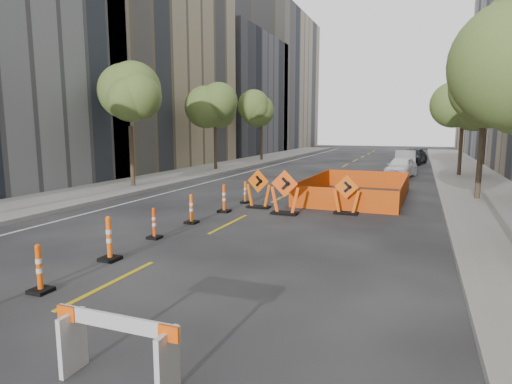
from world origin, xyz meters
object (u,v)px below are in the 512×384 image
at_px(channelizer_4, 191,209).
at_px(barricade_board, 118,349).
at_px(channelizer_5, 224,198).
at_px(channelizer_1, 39,268).
at_px(parked_car_mid, 405,160).
at_px(parked_car_far, 413,156).
at_px(channelizer_3, 154,223).
at_px(parked_car_near, 401,167).
at_px(chevron_sign_center, 285,192).
at_px(chevron_sign_right, 346,195).
at_px(chevron_sign_left, 259,189).
at_px(channelizer_6, 245,192).
at_px(channelizer_2, 109,238).

xyz_separation_m(channelizer_4, barricade_board, (3.71, -8.45, -0.04)).
bearing_deg(channelizer_5, barricade_board, -71.74).
height_order(channelizer_1, channelizer_4, channelizer_4).
relative_size(channelizer_1, channelizer_4, 0.98).
height_order(barricade_board, parked_car_mid, parked_car_mid).
xyz_separation_m(channelizer_1, parked_car_far, (6.36, 34.69, 0.17)).
relative_size(channelizer_3, parked_car_near, 0.24).
bearing_deg(chevron_sign_center, channelizer_4, -138.32).
bearing_deg(parked_car_mid, chevron_sign_right, -96.21).
height_order(channelizer_5, parked_car_near, parked_car_near).
bearing_deg(parked_car_mid, parked_car_near, -92.43).
bearing_deg(channelizer_1, chevron_sign_left, 85.05).
bearing_deg(parked_car_near, channelizer_6, -105.19).
xyz_separation_m(channelizer_5, chevron_sign_right, (4.46, 1.33, 0.20)).
distance_m(channelizer_6, chevron_sign_left, 1.31).
distance_m(channelizer_1, channelizer_4, 6.52).
distance_m(channelizer_4, parked_car_mid, 23.88).
height_order(channelizer_5, parked_car_far, parked_car_far).
relative_size(channelizer_3, barricade_board, 0.51).
distance_m(chevron_sign_left, parked_car_mid, 20.22).
relative_size(channelizer_3, channelizer_4, 0.91).
distance_m(channelizer_5, parked_car_near, 15.97).
distance_m(channelizer_2, parked_car_near, 22.17).
relative_size(channelizer_1, chevron_sign_right, 0.67).
distance_m(channelizer_3, chevron_sign_center, 5.44).
xyz_separation_m(channelizer_2, chevron_sign_right, (4.50, 7.84, 0.19)).
height_order(channelizer_1, parked_car_far, parked_car_far).
height_order(channelizer_1, chevron_sign_center, chevron_sign_center).
relative_size(channelizer_4, barricade_board, 0.55).
height_order(channelizer_6, chevron_sign_right, chevron_sign_right).
relative_size(channelizer_4, channelizer_5, 0.93).
xyz_separation_m(channelizer_4, chevron_sign_center, (2.51, 2.64, 0.33)).
distance_m(channelizer_4, parked_car_near, 18.08).
bearing_deg(channelizer_6, chevron_sign_center, -36.36).
relative_size(chevron_sign_left, parked_car_near, 0.40).
height_order(channelizer_6, parked_car_far, parked_car_far).
relative_size(channelizer_3, channelizer_5, 0.85).
bearing_deg(channelizer_2, channelizer_3, 94.83).
distance_m(channelizer_2, barricade_board, 5.43).
xyz_separation_m(channelizer_6, chevron_sign_left, (0.94, -0.86, 0.32)).
bearing_deg(chevron_sign_center, channelizer_2, -113.30).
relative_size(channelizer_2, barricade_board, 0.61).
bearing_deg(chevron_sign_left, channelizer_4, -100.01).
bearing_deg(parked_car_mid, parked_car_far, 82.00).
relative_size(chevron_sign_center, parked_car_mid, 0.39).
bearing_deg(channelizer_5, channelizer_1, -89.59).
distance_m(chevron_sign_left, parked_car_far, 25.30).
bearing_deg(chevron_sign_right, chevron_sign_left, 176.02).
bearing_deg(barricade_board, channelizer_2, 130.83).
relative_size(channelizer_3, chevron_sign_center, 0.55).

